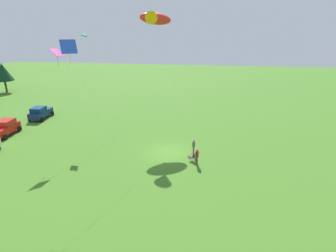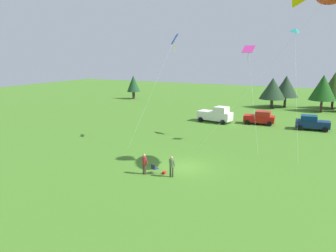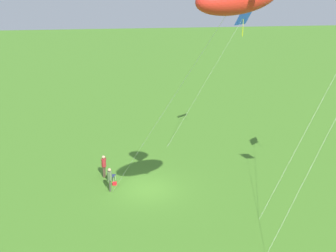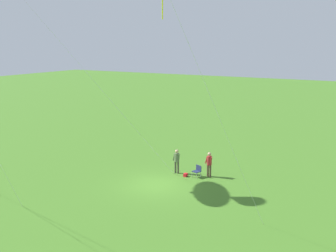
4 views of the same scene
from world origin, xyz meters
TOP-DOWN VIEW (x-y plane):
  - ground_plane at (0.00, 0.00)m, footprint 160.00×160.00m
  - person_kite_flyer at (-0.06, -2.66)m, footprint 0.58×0.35m
  - folding_chair at (-1.68, -2.65)m, footprint 0.62×0.62m
  - person_spectator at (-2.35, -3.12)m, footprint 0.61×0.43m
  - backpack_on_grass at (-0.92, -2.35)m, footprint 0.23×0.33m
  - truck_white_pickup at (-4.23, 20.07)m, footprint 5.22×2.94m
  - car_red_sedan at (1.86, 21.50)m, footprint 4.35×2.54m
  - car_navy_hatch at (8.67, 21.05)m, footprint 4.33×2.50m
  - treeline_distant at (9.74, 39.80)m, footprint 57.17×11.18m
  - kite_delta_teal at (6.86, 11.67)m, footprint 2.45×6.36m
  - kite_diamond_blue at (-4.97, 7.56)m, footprint 3.43×6.18m
  - kite_diamond_rainbow at (1.90, 12.75)m, footprint 3.73×6.72m

SIDE VIEW (x-z plane):
  - ground_plane at x=0.00m, z-range 0.00..0.00m
  - backpack_on_grass at x=-0.92m, z-range 0.00..0.22m
  - folding_chair at x=-1.68m, z-range 0.08..0.90m
  - car_red_sedan at x=1.86m, z-range 0.00..1.89m
  - car_navy_hatch at x=8.67m, z-range 0.00..1.89m
  - person_kite_flyer at x=-0.06m, z-range 0.15..1.89m
  - person_spectator at x=-2.35m, z-range 0.15..1.89m
  - truck_white_pickup at x=-4.23m, z-range -0.07..2.27m
  - treeline_distant at x=9.74m, z-range 0.16..8.37m
  - kite_diamond_rainbow at x=1.90m, z-range 4.75..15.50m
  - kite_diamond_blue at x=-4.97m, z-range 5.17..17.08m
  - kite_delta_teal at x=6.86m, z-range 5.88..18.32m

